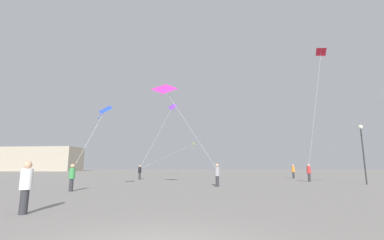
% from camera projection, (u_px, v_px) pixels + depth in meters
% --- Properties ---
extents(person_in_orange, '(0.39, 0.39, 1.79)m').
position_uv_depth(person_in_orange, '(293.00, 171.00, 34.39)').
color(person_in_orange, '#2D2D33').
rests_on(person_in_orange, ground_plane).
extents(person_in_red, '(0.39, 0.39, 1.80)m').
position_uv_depth(person_in_red, '(309.00, 172.00, 27.06)').
color(person_in_red, '#2D2D33').
rests_on(person_in_red, ground_plane).
extents(person_in_white, '(0.37, 0.37, 1.70)m').
position_uv_depth(person_in_white, '(26.00, 185.00, 8.65)').
color(person_in_white, '#2D2D33').
rests_on(person_in_white, ground_plane).
extents(person_in_black, '(0.37, 0.37, 1.71)m').
position_uv_depth(person_in_black, '(140.00, 172.00, 31.60)').
color(person_in_black, '#2D2D33').
rests_on(person_in_black, ground_plane).
extents(person_in_green, '(0.37, 0.37, 1.68)m').
position_uv_depth(person_in_green, '(72.00, 176.00, 16.56)').
color(person_in_green, '#2D2D33').
rests_on(person_in_green, ground_plane).
extents(person_in_grey, '(0.38, 0.38, 1.75)m').
position_uv_depth(person_in_grey, '(217.00, 174.00, 20.40)').
color(person_in_grey, '#2D2D33').
rests_on(person_in_grey, ground_plane).
extents(kite_lime_diamond, '(6.71, 10.71, 4.20)m').
position_uv_depth(kite_lime_diamond, '(194.00, 144.00, 41.94)').
color(kite_lime_diamond, '#8CD12D').
extents(kite_magenta_delta, '(4.77, 2.10, 6.45)m').
position_uv_depth(kite_magenta_delta, '(165.00, 90.00, 20.04)').
color(kite_magenta_delta, '#D12899').
extents(kite_cobalt_delta, '(1.81, 2.36, 4.59)m').
position_uv_depth(kite_cobalt_delta, '(105.00, 110.00, 19.06)').
color(kite_cobalt_delta, blue).
extents(kite_violet_delta, '(3.94, 4.97, 8.95)m').
position_uv_depth(kite_violet_delta, '(172.00, 108.00, 37.25)').
color(kite_violet_delta, purple).
extents(kite_crimson_delta, '(2.44, 1.59, 12.70)m').
position_uv_depth(kite_crimson_delta, '(321.00, 54.00, 28.34)').
color(kite_crimson_delta, red).
extents(building_left_hall, '(25.24, 11.61, 8.18)m').
position_uv_depth(building_left_hall, '(43.00, 159.00, 92.20)').
color(building_left_hall, '#A39984').
rests_on(building_left_hall, ground_plane).
extents(lamppost_east, '(0.36, 0.36, 5.20)m').
position_uv_depth(lamppost_east, '(362.00, 144.00, 23.37)').
color(lamppost_east, '#2D2D30').
rests_on(lamppost_east, ground_plane).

